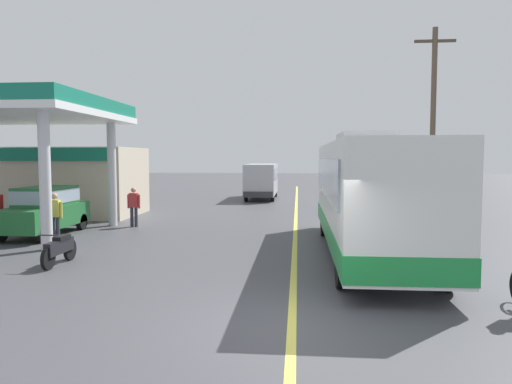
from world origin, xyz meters
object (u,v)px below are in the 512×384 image
(minibus_opposing_lane, at_px, (262,178))
(pedestrian_by_shop, at_px, (55,214))
(pedestrian_near_pump, at_px, (134,205))
(car_at_pump, at_px, (45,208))
(motorcycle_parked_forecourt, at_px, (60,249))
(coach_bus_main, at_px, (369,197))

(minibus_opposing_lane, bearing_deg, pedestrian_by_shop, -108.95)
(pedestrian_near_pump, bearing_deg, car_at_pump, -137.13)
(car_at_pump, xyz_separation_m, pedestrian_by_shop, (0.93, -1.01, -0.08))
(motorcycle_parked_forecourt, height_order, pedestrian_by_shop, pedestrian_by_shop)
(coach_bus_main, height_order, pedestrian_by_shop, coach_bus_main)
(coach_bus_main, height_order, minibus_opposing_lane, coach_bus_main)
(car_at_pump, relative_size, minibus_opposing_lane, 0.69)
(car_at_pump, height_order, minibus_opposing_lane, minibus_opposing_lane)
(coach_bus_main, distance_m, motorcycle_parked_forecourt, 8.93)
(minibus_opposing_lane, relative_size, motorcycle_parked_forecourt, 3.41)
(motorcycle_parked_forecourt, bearing_deg, pedestrian_by_shop, 119.15)
(car_at_pump, bearing_deg, pedestrian_by_shop, -47.34)
(pedestrian_near_pump, bearing_deg, coach_bus_main, -28.75)
(motorcycle_parked_forecourt, distance_m, pedestrian_by_shop, 4.30)
(coach_bus_main, height_order, pedestrian_near_pump, coach_bus_main)
(car_at_pump, bearing_deg, coach_bus_main, -12.34)
(car_at_pump, height_order, pedestrian_near_pump, car_at_pump)
(coach_bus_main, distance_m, pedestrian_near_pump, 10.28)
(motorcycle_parked_forecourt, relative_size, pedestrian_near_pump, 1.08)
(coach_bus_main, height_order, motorcycle_parked_forecourt, coach_bus_main)
(minibus_opposing_lane, relative_size, pedestrian_by_shop, 3.69)
(car_at_pump, height_order, pedestrian_by_shop, car_at_pump)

